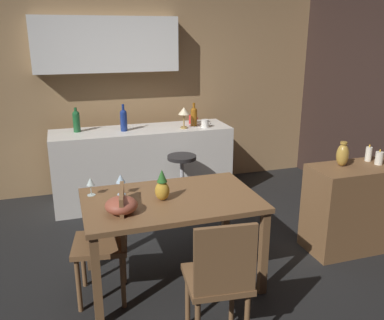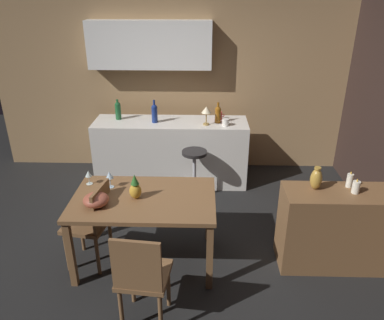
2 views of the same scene
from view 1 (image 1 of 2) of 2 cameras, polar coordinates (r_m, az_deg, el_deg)
ground_plane at (r=3.80m, az=-2.07°, el=-14.03°), size 9.00×9.00×0.00m
wall_kitchen_back at (r=5.30m, az=-9.14°, el=10.99°), size 5.20×0.33×2.60m
dining_table at (r=3.25m, az=-2.95°, el=-6.70°), size 1.37×0.86×0.74m
kitchen_counter at (r=4.96m, az=-6.86°, el=-0.73°), size 2.10×0.60×0.90m
sideboard_cabinet at (r=4.21m, az=22.86°, el=-5.97°), size 1.10×0.44×0.82m
chair_near_window at (r=3.19m, az=-11.59°, el=-10.78°), size 0.46×0.46×0.88m
chair_by_doorway at (r=2.66m, az=3.88°, el=-16.20°), size 0.44×0.44×0.93m
bar_stool at (r=4.58m, az=-1.41°, el=-3.24°), size 0.34×0.34×0.69m
wine_glass_left at (r=3.33m, az=-14.03°, el=-3.05°), size 0.07×0.07×0.15m
wine_glass_right at (r=3.28m, az=-9.96°, el=-2.67°), size 0.08×0.08×0.17m
pineapple_centerpiece at (r=3.15m, az=-4.20°, el=-3.81°), size 0.11×0.11×0.25m
fruit_bowl at (r=2.98m, az=-9.86°, el=-6.26°), size 0.23×0.23×0.12m
wine_bottle_cobalt at (r=4.74m, az=-9.55°, el=5.66°), size 0.08×0.08×0.31m
wine_bottle_green at (r=4.81m, az=-15.88°, el=5.36°), size 0.08×0.08×0.28m
wine_bottle_amber at (r=4.95m, az=0.27°, el=6.23°), size 0.08×0.08×0.28m
cup_white at (r=4.88m, az=1.85°, el=5.14°), size 0.12×0.09×0.09m
cup_red at (r=5.09m, az=0.03°, el=5.73°), size 0.12×0.08×0.11m
counter_lamp at (r=4.80m, az=-1.15°, el=6.68°), size 0.13×0.13×0.25m
pillar_candle_tall at (r=4.12m, az=24.71°, el=0.24°), size 0.07×0.07×0.14m
pillar_candle_short at (r=4.19m, az=23.48°, el=0.78°), size 0.06×0.06×0.16m
vase_brass at (r=3.93m, az=20.32°, el=0.70°), size 0.11×0.11×0.23m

